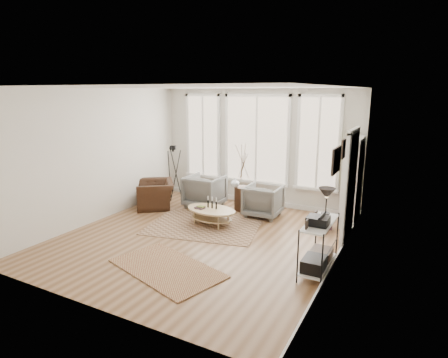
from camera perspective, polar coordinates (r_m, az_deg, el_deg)
The scene contains 17 objects.
room at distance 7.09m, azimuth -3.46°, elevation 1.78°, with size 5.50×5.54×2.90m.
bay_window at distance 9.43m, azimuth 4.96°, elevation 5.74°, with size 4.14×0.12×2.24m.
door at distance 7.33m, azimuth 18.71°, elevation -0.94°, with size 0.09×1.06×2.22m.
bookcase at distance 8.43m, azimuth 18.95°, elevation -0.35°, with size 0.31×0.85×2.06m.
low_shelf at distance 6.20m, azimuth 14.28°, elevation -9.17°, with size 0.38×1.08×1.30m.
wall_art at distance 5.81m, azimuth 17.00°, elevation 3.21°, with size 0.04×0.88×0.44m.
rug_main at distance 8.14m, azimuth -3.02°, elevation -7.08°, with size 2.32×1.74×0.01m, color brown.
rug_runner at distance 6.35m, azimuth -8.70°, elevation -13.26°, with size 1.90×1.06×0.01m, color brown.
coffee_table at distance 8.09m, azimuth -2.03°, elevation -5.10°, with size 1.23×0.86×0.53m.
armchair_left at distance 9.34m, azimuth -2.95°, elevation -1.84°, with size 0.86×0.89×0.81m, color slate.
armchair_right at distance 8.68m, azimuth 6.02°, elevation -3.31°, with size 0.79×0.81×0.74m, color slate.
side_table at distance 9.00m, azimuth 2.81°, elevation 0.04°, with size 0.38×0.38×1.62m.
vase at distance 9.02m, azimuth 1.69°, elevation -0.52°, with size 0.21×0.21×0.22m, color silver.
accent_chair at distance 9.49m, azimuth -10.43°, elevation -2.28°, with size 0.88×1.01×0.66m, color #331C10.
tripod_camera at distance 10.00m, azimuth -7.66°, elevation 0.62°, with size 0.51×0.51×1.45m.
book_stack_near at distance 8.26m, azimuth 15.28°, elevation -6.64°, with size 0.22×0.27×0.18m, color brown.
book_stack_far at distance 8.01m, azimuth 14.82°, elevation -7.35°, with size 0.18×0.23×0.15m, color brown.
Camera 1 is at (3.64, -5.90, 2.83)m, focal length 30.00 mm.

